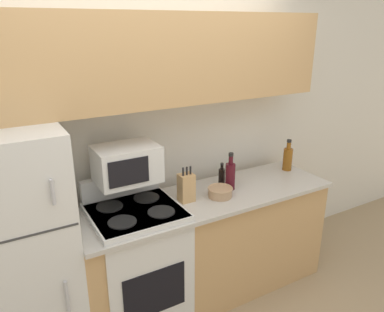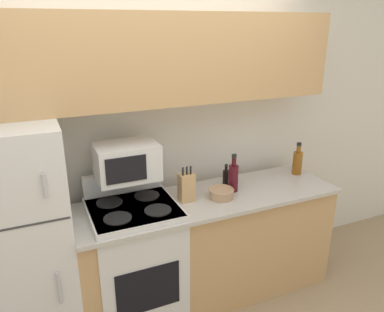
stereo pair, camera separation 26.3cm
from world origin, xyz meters
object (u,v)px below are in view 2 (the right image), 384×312
object	(u,v)px
bottle_whiskey	(297,162)
bottle_wine_red	(233,177)
refrigerator	(15,244)
bottle_soy_sauce	(226,177)
bowl	(221,193)
microwave	(127,161)
knife_block	(186,187)
stove	(136,262)

from	to	relation	value
bottle_whiskey	bottle_wine_red	bearing A→B (deg)	-173.02
refrigerator	bottle_soy_sauce	size ratio (longest dim) A/B	8.81
refrigerator	bowl	world-z (taller)	refrigerator
microwave	knife_block	distance (m)	0.47
microwave	bottle_whiskey	size ratio (longest dim) A/B	1.52
refrigerator	stove	world-z (taller)	refrigerator
knife_block	bowl	world-z (taller)	knife_block
bowl	bottle_soy_sauce	world-z (taller)	bottle_soy_sauce
knife_block	bowl	bearing A→B (deg)	-14.63
bottle_whiskey	bottle_soy_sauce	distance (m)	0.68
refrigerator	knife_block	distance (m)	1.18
refrigerator	knife_block	bearing A→B (deg)	-2.40
refrigerator	bottle_wine_red	bearing A→B (deg)	-1.45
bottle_wine_red	bottle_soy_sauce	size ratio (longest dim) A/B	1.67
knife_block	bottle_wine_red	xyz separation A→B (m)	(0.40, 0.01, 0.01)
bowl	stove	bearing A→B (deg)	174.86
microwave	bowl	xyz separation A→B (m)	(0.65, -0.18, -0.29)
bowl	bottle_soy_sauce	bearing A→B (deg)	53.17
refrigerator	bottle_soy_sauce	xyz separation A→B (m)	(1.56, 0.08, 0.17)
knife_block	bottle_whiskey	xyz separation A→B (m)	(1.08, 0.09, 0.00)
knife_block	bottle_wine_red	size ratio (longest dim) A/B	0.89
refrigerator	knife_block	world-z (taller)	refrigerator
bowl	bottle_whiskey	size ratio (longest dim) A/B	0.68
refrigerator	knife_block	size ratio (longest dim) A/B	5.91
stove	knife_block	bearing A→B (deg)	1.01
microwave	bowl	world-z (taller)	microwave
knife_block	bottle_whiskey	bearing A→B (deg)	4.91
bowl	microwave	bearing A→B (deg)	164.62
knife_block	bottle_soy_sauce	xyz separation A→B (m)	(0.40, 0.12, -0.04)
bowl	bottle_wine_red	bearing A→B (deg)	27.74
bowl	bottle_wine_red	size ratio (longest dim) A/B	0.64
microwave	bottle_whiskey	bearing A→B (deg)	-0.82
stove	bottle_wine_red	size ratio (longest dim) A/B	3.63
stove	bottle_wine_red	bearing A→B (deg)	1.17
bottle_whiskey	bottle_wine_red	distance (m)	0.68
bowl	bottle_whiskey	distance (m)	0.84
microwave	bottle_soy_sauce	size ratio (longest dim) A/B	2.36
stove	bottle_whiskey	size ratio (longest dim) A/B	3.89
bottle_wine_red	bottle_soy_sauce	world-z (taller)	bottle_wine_red
microwave	stove	bearing A→B (deg)	-91.99
stove	bowl	xyz separation A→B (m)	(0.66, -0.06, 0.45)
bottle_soy_sauce	bottle_wine_red	bearing A→B (deg)	-89.60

